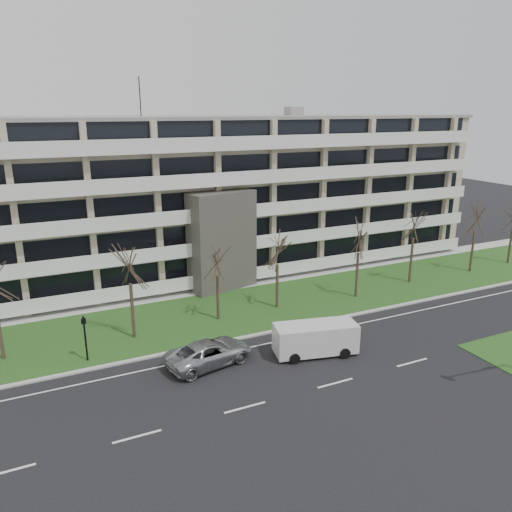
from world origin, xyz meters
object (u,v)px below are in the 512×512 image
silver_pickup (209,353)px  white_van (317,336)px  blue_sedan (328,337)px  pedestrian_signal (85,333)px

silver_pickup → white_van: white_van is taller
silver_pickup → white_van: size_ratio=0.99×
silver_pickup → blue_sedan: 8.47m
blue_sedan → white_van: white_van is taller
white_van → pedestrian_signal: size_ratio=1.85×
silver_pickup → blue_sedan: bearing=-108.2°
blue_sedan → pedestrian_signal: pedestrian_signal is taller
silver_pickup → white_van: 7.26m
silver_pickup → pedestrian_signal: pedestrian_signal is taller
silver_pickup → pedestrian_signal: 8.18m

